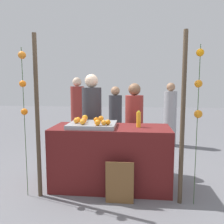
# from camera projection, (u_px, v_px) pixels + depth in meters

# --- Properties ---
(ground_plane) EXTENTS (24.00, 24.00, 0.00)m
(ground_plane) POSITION_uv_depth(u_px,v_px,m) (111.00, 186.00, 3.51)
(ground_plane) COLOR slate
(stall_counter) EXTENTS (1.72, 0.72, 0.91)m
(stall_counter) POSITION_uv_depth(u_px,v_px,m) (111.00, 157.00, 3.45)
(stall_counter) COLOR #5B1919
(stall_counter) RESTS_ON ground_plane
(orange_tray) EXTENTS (0.68, 0.57, 0.06)m
(orange_tray) POSITION_uv_depth(u_px,v_px,m) (93.00, 125.00, 3.38)
(orange_tray) COLOR gray
(orange_tray) RESTS_ON stall_counter
(orange_0) EXTENTS (0.07, 0.07, 0.07)m
(orange_0) POSITION_uv_depth(u_px,v_px,m) (78.00, 120.00, 3.45)
(orange_0) COLOR orange
(orange_0) RESTS_ON orange_tray
(orange_1) EXTENTS (0.09, 0.09, 0.09)m
(orange_1) POSITION_uv_depth(u_px,v_px,m) (85.00, 118.00, 3.58)
(orange_1) COLOR orange
(orange_1) RESTS_ON orange_tray
(orange_2) EXTENTS (0.08, 0.08, 0.08)m
(orange_2) POSITION_uv_depth(u_px,v_px,m) (84.00, 120.00, 3.42)
(orange_2) COLOR orange
(orange_2) RESTS_ON orange_tray
(orange_3) EXTENTS (0.08, 0.08, 0.08)m
(orange_3) POSITION_uv_depth(u_px,v_px,m) (101.00, 118.00, 3.53)
(orange_3) COLOR orange
(orange_3) RESTS_ON orange_tray
(orange_4) EXTENTS (0.07, 0.07, 0.07)m
(orange_4) POSITION_uv_depth(u_px,v_px,m) (108.00, 122.00, 3.21)
(orange_4) COLOR orange
(orange_4) RESTS_ON orange_tray
(orange_5) EXTENTS (0.08, 0.08, 0.08)m
(orange_5) POSITION_uv_depth(u_px,v_px,m) (82.00, 122.00, 3.22)
(orange_5) COLOR orange
(orange_5) RESTS_ON orange_tray
(orange_6) EXTENTS (0.08, 0.08, 0.08)m
(orange_6) POSITION_uv_depth(u_px,v_px,m) (96.00, 120.00, 3.42)
(orange_6) COLOR orange
(orange_6) RESTS_ON orange_tray
(orange_7) EXTENTS (0.07, 0.07, 0.07)m
(orange_7) POSITION_uv_depth(u_px,v_px,m) (104.00, 123.00, 3.18)
(orange_7) COLOR orange
(orange_7) RESTS_ON orange_tray
(orange_8) EXTENTS (0.08, 0.08, 0.08)m
(orange_8) POSITION_uv_depth(u_px,v_px,m) (83.00, 121.00, 3.29)
(orange_8) COLOR orange
(orange_8) RESTS_ON orange_tray
(orange_9) EXTENTS (0.08, 0.08, 0.08)m
(orange_9) POSITION_uv_depth(u_px,v_px,m) (97.00, 123.00, 3.16)
(orange_9) COLOR orange
(orange_9) RESTS_ON orange_tray
(orange_10) EXTENTS (0.08, 0.08, 0.08)m
(orange_10) POSITION_uv_depth(u_px,v_px,m) (76.00, 121.00, 3.33)
(orange_10) COLOR orange
(orange_10) RESTS_ON orange_tray
(juice_bottle) EXTENTS (0.07, 0.07, 0.24)m
(juice_bottle) POSITION_uv_depth(u_px,v_px,m) (139.00, 119.00, 3.36)
(juice_bottle) COLOR #F6A822
(juice_bottle) RESTS_ON stall_counter
(chalkboard_sign) EXTENTS (0.36, 0.03, 0.56)m
(chalkboard_sign) POSITION_uv_depth(u_px,v_px,m) (120.00, 183.00, 2.98)
(chalkboard_sign) COLOR brown
(chalkboard_sign) RESTS_ON ground_plane
(vendor_left) EXTENTS (0.34, 0.34, 1.70)m
(vendor_left) POSITION_uv_depth(u_px,v_px,m) (92.00, 126.00, 4.11)
(vendor_left) COLOR #333338
(vendor_left) RESTS_ON ground_plane
(vendor_right) EXTENTS (0.31, 0.31, 1.55)m
(vendor_right) POSITION_uv_depth(u_px,v_px,m) (134.00, 131.00, 4.05)
(vendor_right) COLOR maroon
(vendor_right) RESTS_ON ground_plane
(crowd_person_0) EXTENTS (0.34, 0.34, 1.70)m
(crowd_person_0) POSITION_uv_depth(u_px,v_px,m) (78.00, 113.00, 6.03)
(crowd_person_0) COLOR maroon
(crowd_person_0) RESTS_ON ground_plane
(crowd_person_1) EXTENTS (0.30, 0.30, 1.48)m
(crowd_person_1) POSITION_uv_depth(u_px,v_px,m) (115.00, 121.00, 5.28)
(crowd_person_1) COLOR #333338
(crowd_person_1) RESTS_ON ground_plane
(crowd_person_2) EXTENTS (0.31, 0.31, 1.56)m
(crowd_person_2) POSITION_uv_depth(u_px,v_px,m) (170.00, 117.00, 5.76)
(crowd_person_2) COLOR #99999E
(crowd_person_2) RESTS_ON ground_plane
(canopy_post_left) EXTENTS (0.06, 0.06, 2.18)m
(canopy_post_left) POSITION_uv_depth(u_px,v_px,m) (37.00, 118.00, 3.08)
(canopy_post_left) COLOR #473828
(canopy_post_left) RESTS_ON ground_plane
(canopy_post_right) EXTENTS (0.06, 0.06, 2.18)m
(canopy_post_right) POSITION_uv_depth(u_px,v_px,m) (183.00, 120.00, 2.89)
(canopy_post_right) COLOR #473828
(canopy_post_right) RESTS_ON ground_plane
(garland_strand_left) EXTENTS (0.11, 0.10, 2.01)m
(garland_strand_left) POSITION_uv_depth(u_px,v_px,m) (23.00, 82.00, 3.03)
(garland_strand_left) COLOR #2D4C23
(garland_strand_left) RESTS_ON ground_plane
(garland_strand_right) EXTENTS (0.11, 0.11, 2.01)m
(garland_strand_right) POSITION_uv_depth(u_px,v_px,m) (199.00, 88.00, 2.80)
(garland_strand_right) COLOR #2D4C23
(garland_strand_right) RESTS_ON ground_plane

